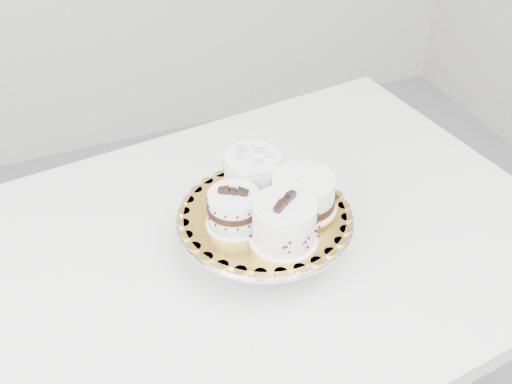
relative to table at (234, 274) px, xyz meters
name	(u,v)px	position (x,y,z in m)	size (l,w,h in m)	color
table	(234,274)	(0.00, 0.00, 0.00)	(1.40, 1.02, 0.75)	silver
cake_stand	(265,227)	(0.05, -0.03, 0.13)	(0.33, 0.33, 0.09)	gray
cake_board	(265,214)	(0.05, -0.03, 0.16)	(0.30, 0.30, 0.00)	gold
cake_swirl	(284,223)	(0.06, -0.10, 0.20)	(0.15, 0.15, 0.10)	white
cake_banded	(234,210)	(-0.01, -0.03, 0.19)	(0.13, 0.13, 0.08)	white
cake_dots	(252,172)	(0.06, 0.05, 0.20)	(0.13, 0.13, 0.08)	white
cake_ribbon	(304,194)	(0.13, -0.03, 0.19)	(0.13, 0.13, 0.07)	white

